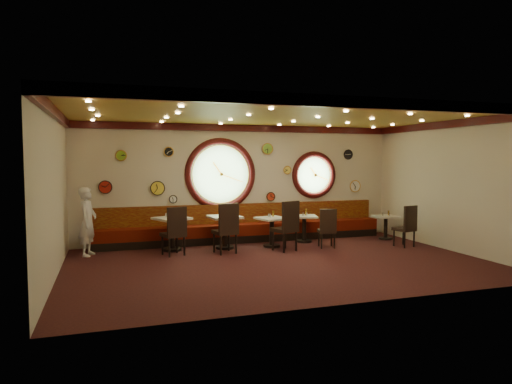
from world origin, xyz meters
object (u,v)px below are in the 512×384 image
at_px(condiment_c_salt, 269,215).
at_px(condiment_b_pepper, 226,214).
at_px(condiment_d_salt, 303,214).
at_px(table_b, 225,228).
at_px(condiment_a_pepper, 175,215).
at_px(condiment_c_bottle, 273,214).
at_px(condiment_a_salt, 166,215).
at_px(table_e, 386,224).
at_px(chair_e, 407,223).
at_px(condiment_a_bottle, 173,213).
at_px(condiment_c_pepper, 270,215).
at_px(condiment_b_bottle, 229,212).
at_px(condiment_e_pepper, 389,214).
at_px(condiment_e_bottle, 389,213).
at_px(condiment_b_salt, 222,214).
at_px(condiment_d_pepper, 307,214).
at_px(condiment_e_salt, 383,214).
at_px(chair_a, 175,228).
at_px(table_c, 272,228).
at_px(chair_c, 288,223).
at_px(chair_b, 227,225).
at_px(waiter, 88,221).
at_px(table_d, 304,225).
at_px(table_a, 172,230).
at_px(condiment_d_bottle, 306,212).
at_px(chair_d, 327,226).

distance_m(condiment_c_salt, condiment_b_pepper, 1.11).
bearing_deg(condiment_d_salt, table_b, -174.90).
height_order(condiment_a_pepper, condiment_c_bottle, condiment_c_bottle).
bearing_deg(condiment_c_bottle, condiment_a_salt, 175.68).
relative_size(table_e, condiment_b_pepper, 5.94).
xyz_separation_m(chair_e, condiment_a_bottle, (-5.77, 1.50, 0.30)).
bearing_deg(condiment_c_pepper, condiment_d_salt, 17.92).
height_order(condiment_c_salt, condiment_b_bottle, condiment_b_bottle).
xyz_separation_m(condiment_e_pepper, condiment_e_bottle, (0.07, 0.14, 0.02)).
xyz_separation_m(table_b, condiment_b_salt, (-0.08, -0.00, 0.36)).
bearing_deg(condiment_d_pepper, condiment_e_salt, -7.30).
bearing_deg(table_b, chair_a, -159.04).
bearing_deg(table_c, chair_c, -75.42).
xyz_separation_m(condiment_b_pepper, condiment_b_bottle, (0.11, 0.21, 0.02)).
relative_size(chair_e, condiment_b_salt, 6.03).
distance_m(chair_b, condiment_a_salt, 1.58).
distance_m(table_e, condiment_a_salt, 6.11).
bearing_deg(condiment_c_bottle, waiter, 177.67).
bearing_deg(condiment_b_salt, table_d, 4.96).
relative_size(chair_e, condiment_c_salt, 7.01).
bearing_deg(table_a, chair_a, -91.17).
bearing_deg(table_b, chair_b, -99.79).
relative_size(chair_c, condiment_d_bottle, 4.18).
bearing_deg(condiment_e_salt, table_d, 172.52).
relative_size(table_c, chair_a, 1.19).
height_order(table_b, condiment_d_pepper, table_b).
xyz_separation_m(condiment_b_pepper, condiment_c_pepper, (1.14, -0.07, -0.07)).
relative_size(table_b, condiment_b_pepper, 7.37).
bearing_deg(table_b, condiment_b_salt, -178.66).
relative_size(condiment_c_salt, condiment_e_salt, 0.98).
bearing_deg(condiment_b_salt, condiment_a_pepper, 172.60).
distance_m(condiment_b_bottle, condiment_e_salt, 4.42).
height_order(condiment_d_salt, condiment_a_bottle, condiment_a_bottle).
distance_m(condiment_c_pepper, condiment_d_pepper, 1.23).
distance_m(condiment_a_pepper, condiment_c_bottle, 2.52).
xyz_separation_m(table_e, chair_b, (-4.76, -0.56, 0.27)).
bearing_deg(table_a, chair_d, -13.34).
xyz_separation_m(table_a, table_b, (1.31, -0.14, 0.00)).
bearing_deg(condiment_d_salt, chair_c, -130.13).
bearing_deg(condiment_e_pepper, condiment_a_salt, 176.85).
height_order(chair_e, condiment_e_bottle, chair_e).
xyz_separation_m(chair_a, condiment_e_pepper, (6.03, 0.34, 0.06)).
relative_size(condiment_a_pepper, condiment_c_pepper, 0.89).
relative_size(table_a, condiment_a_bottle, 5.90).
height_order(table_a, table_c, table_a).
relative_size(table_b, chair_b, 1.11).
xyz_separation_m(condiment_b_salt, condiment_e_bottle, (4.86, -0.03, -0.15)).
height_order(condiment_b_salt, condiment_d_bottle, condiment_b_salt).
distance_m(table_e, condiment_d_bottle, 2.36).
distance_m(condiment_b_pepper, waiter, 3.28).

